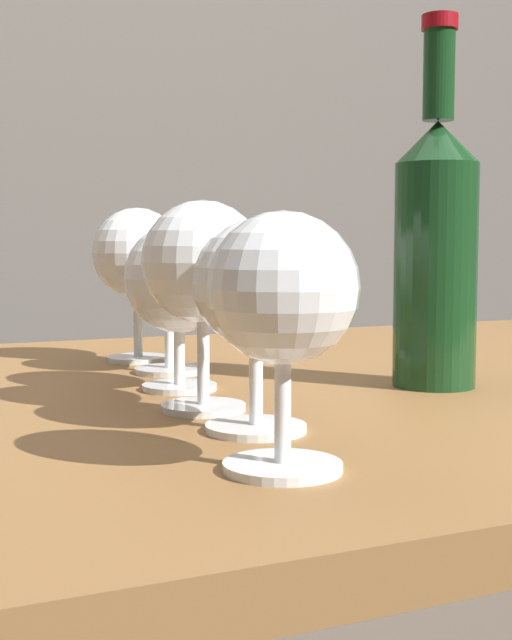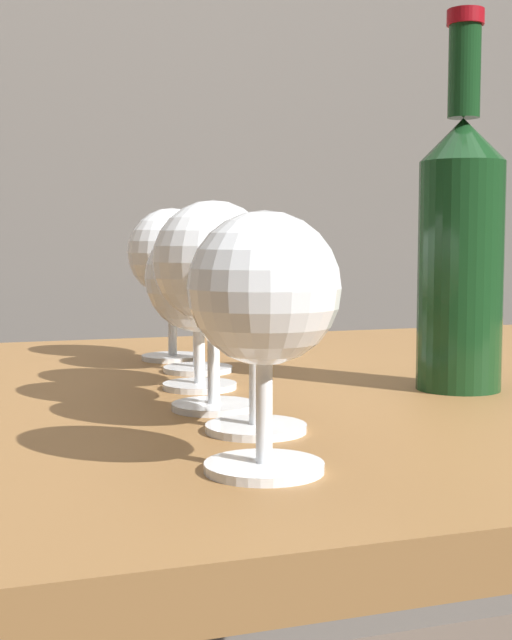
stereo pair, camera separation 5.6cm
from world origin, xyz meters
The scene contains 9 objects.
back_wall centered at (0.00, 1.04, 1.30)m, with size 5.00×0.08×2.60m, color #59544F.
dining_table centered at (0.00, 0.00, 0.66)m, with size 1.52×0.79×0.76m.
wine_glass_pinot centered at (-0.09, -0.27, 0.85)m, with size 0.08×0.08×0.14m.
wine_glass_cabernet centered at (-0.06, -0.18, 0.85)m, with size 0.08×0.08×0.14m.
wine_glass_white centered at (-0.06, -0.10, 0.86)m, with size 0.09×0.09×0.15m.
wine_glass_port centered at (-0.05, -0.01, 0.84)m, with size 0.09×0.09×0.14m.
wine_glass_chardonnay centered at (-0.03, 0.09, 0.85)m, with size 0.08×0.08×0.13m.
wine_glass_merlot centered at (-0.03, 0.18, 0.86)m, with size 0.09×0.09×0.16m.
wine_bottle centered at (0.15, -0.08, 0.87)m, with size 0.07×0.07×0.31m.
Camera 2 is at (-0.24, -0.71, 0.88)m, focal length 49.53 mm.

